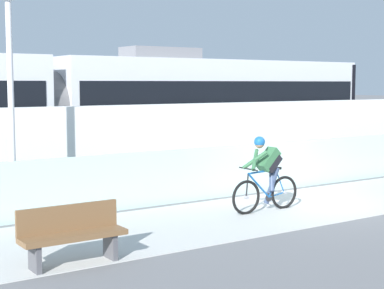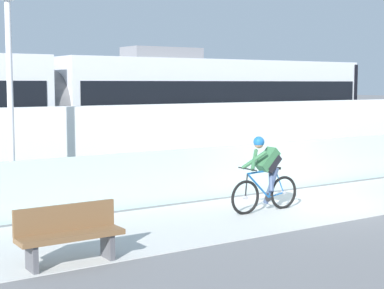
{
  "view_description": "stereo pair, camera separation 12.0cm",
  "coord_description": "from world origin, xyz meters",
  "px_view_note": "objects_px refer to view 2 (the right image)",
  "views": [
    {
      "loc": [
        -10.06,
        -9.74,
        2.71
      ],
      "look_at": [
        -1.89,
        2.35,
        1.25
      ],
      "focal_mm": 57.57,
      "sensor_mm": 36.0,
      "label": 1
    },
    {
      "loc": [
        -9.96,
        -9.81,
        2.71
      ],
      "look_at": [
        -1.89,
        2.35,
        1.25
      ],
      "focal_mm": 57.57,
      "sensor_mm": 36.0,
      "label": 2
    }
  ],
  "objects_px": {
    "cyclist_on_bike": "(265,175)",
    "tram": "(47,112)",
    "lamp_post_antenna": "(9,53)",
    "bench": "(69,233)"
  },
  "relations": [
    {
      "from": "cyclist_on_bike",
      "to": "lamp_post_antenna",
      "type": "bearing_deg",
      "value": 155.32
    },
    {
      "from": "lamp_post_antenna",
      "to": "cyclist_on_bike",
      "type": "bearing_deg",
      "value": -24.68
    },
    {
      "from": "cyclist_on_bike",
      "to": "bench",
      "type": "xyz_separation_m",
      "value": [
        -4.91,
        -1.29,
        -0.3
      ]
    },
    {
      "from": "tram",
      "to": "lamp_post_antenna",
      "type": "relative_size",
      "value": 4.34
    },
    {
      "from": "tram",
      "to": "lamp_post_antenna",
      "type": "distance_m",
      "value": 5.49
    },
    {
      "from": "tram",
      "to": "bench",
      "type": "relative_size",
      "value": 14.1
    },
    {
      "from": "lamp_post_antenna",
      "to": "bench",
      "type": "relative_size",
      "value": 3.25
    },
    {
      "from": "cyclist_on_bike",
      "to": "bench",
      "type": "relative_size",
      "value": 1.11
    },
    {
      "from": "lamp_post_antenna",
      "to": "bench",
      "type": "bearing_deg",
      "value": -93.93
    },
    {
      "from": "cyclist_on_bike",
      "to": "tram",
      "type": "bearing_deg",
      "value": 107.88
    }
  ]
}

